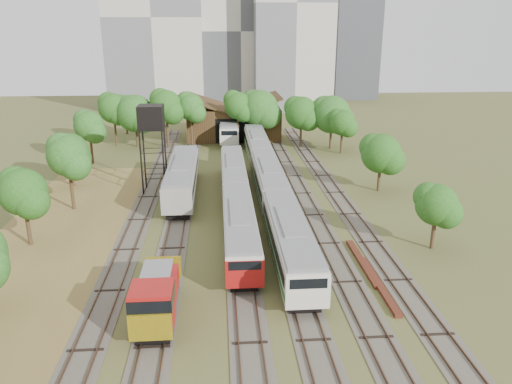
{
  "coord_description": "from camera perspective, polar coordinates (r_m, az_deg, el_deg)",
  "views": [
    {
      "loc": [
        -3.61,
        -30.48,
        18.59
      ],
      "look_at": [
        0.07,
        18.43,
        2.5
      ],
      "focal_mm": 35.0,
      "sensor_mm": 36.0,
      "label": 1
    }
  ],
  "objects": [
    {
      "name": "dry_grass_patch",
      "position": [
        45.09,
        -22.69,
        -7.67
      ],
      "size": [
        14.0,
        60.0,
        0.04
      ],
      "primitive_type": "cube",
      "color": "brown",
      "rests_on": "ground"
    },
    {
      "name": "ground",
      "position": [
        35.89,
        2.16,
        -13.05
      ],
      "size": [
        240.0,
        240.0,
        0.0
      ],
      "primitive_type": "plane",
      "color": "#475123",
      "rests_on": "ground"
    },
    {
      "name": "water_tower",
      "position": [
        59.18,
        -11.9,
        8.13
      ],
      "size": [
        2.97,
        2.97,
        10.29
      ],
      "color": "black",
      "rests_on": "ground"
    },
    {
      "name": "tree_band_far",
      "position": [
        81.9,
        -2.2,
        9.27
      ],
      "size": [
        37.52,
        10.3,
        9.38
      ],
      "color": "#382616",
      "rests_on": "ground"
    },
    {
      "name": "tower_far_right",
      "position": [
        145.5,
        11.12,
        16.03
      ],
      "size": [
        12.0,
        12.0,
        28.0
      ],
      "primitive_type": "cube",
      "color": "#3E4146",
      "rests_on": "ground"
    },
    {
      "name": "railcar_green_set",
      "position": [
        57.48,
        1.49,
        1.35
      ],
      "size": [
        3.02,
        52.07,
        3.74
      ],
      "color": "black",
      "rests_on": "ground"
    },
    {
      "name": "tracks",
      "position": [
        58.58,
        -1.2,
        -0.3
      ],
      "size": [
        24.6,
        80.0,
        0.19
      ],
      "color": "#4C473D",
      "rests_on": "ground"
    },
    {
      "name": "tower_right",
      "position": [
        123.86,
        4.14,
        20.62
      ],
      "size": [
        18.0,
        16.0,
        48.0
      ],
      "primitive_type": "cube",
      "color": "beige",
      "rests_on": "ground"
    },
    {
      "name": "tower_centre",
      "position": [
        130.6,
        -1.93,
        17.9
      ],
      "size": [
        20.0,
        18.0,
        36.0
      ],
      "primitive_type": "cube",
      "color": "beige",
      "rests_on": "ground"
    },
    {
      "name": "maintenance_shed",
      "position": [
        89.88,
        -2.6,
        8.1
      ],
      "size": [
        16.45,
        11.55,
        7.58
      ],
      "color": "#372414",
      "rests_on": "ground"
    },
    {
      "name": "tree_band_right",
      "position": [
        62.39,
        13.51,
        4.66
      ],
      "size": [
        4.7,
        39.4,
        6.96
      ],
      "color": "#382616",
      "rests_on": "ground"
    },
    {
      "name": "rail_pile_near",
      "position": [
        42.68,
        12.05,
        -7.89
      ],
      "size": [
        0.57,
        8.53,
        0.28
      ],
      "primitive_type": "cube",
      "color": "#562618",
      "rests_on": "ground"
    },
    {
      "name": "railcar_red_set",
      "position": [
        52.04,
        -2.3,
        -0.62
      ],
      "size": [
        2.84,
        34.58,
        3.5
      ],
      "color": "black",
      "rests_on": "ground"
    },
    {
      "name": "old_grey_coach",
      "position": [
        58.56,
        -8.43,
        1.66
      ],
      "size": [
        3.18,
        18.0,
        3.94
      ],
      "color": "black",
      "rests_on": "ground"
    },
    {
      "name": "tree_band_left",
      "position": [
        59.37,
        -20.86,
        3.89
      ],
      "size": [
        7.19,
        75.52,
        8.7
      ],
      "color": "#382616",
      "rests_on": "ground"
    },
    {
      "name": "rail_pile_far",
      "position": [
        39.53,
        13.85,
        -10.24
      ],
      "size": [
        0.56,
        8.9,
        0.29
      ],
      "primitive_type": "cube",
      "color": "#562618",
      "rests_on": "ground"
    },
    {
      "name": "railcar_rear",
      "position": [
        88.01,
        -3.2,
        7.28
      ],
      "size": [
        3.07,
        16.08,
        3.8
      ],
      "color": "black",
      "rests_on": "ground"
    },
    {
      "name": "shunter_locomotive",
      "position": [
        34.14,
        -11.35,
        -11.93
      ],
      "size": [
        2.68,
        8.1,
        3.51
      ],
      "color": "black",
      "rests_on": "ground"
    },
    {
      "name": "tower_left",
      "position": [
        126.33,
        -11.47,
        18.92
      ],
      "size": [
        22.0,
        16.0,
        42.0
      ],
      "primitive_type": "cube",
      "color": "beige",
      "rests_on": "ground"
    }
  ]
}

